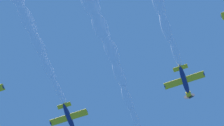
{
  "coord_description": "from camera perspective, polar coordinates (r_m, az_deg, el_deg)",
  "views": [
    {
      "loc": [
        25.96,
        31.09,
        1.99
      ],
      "look_at": [
        14.35,
        13.37,
        60.4
      ],
      "focal_mm": 52.91,
      "sensor_mm": 36.0,
      "label": 1
    }
  ],
  "objects": [
    {
      "name": "airplane_left_wingman",
      "position": [
        66.6,
        -7.35,
        -9.57
      ],
      "size": [
        6.72,
        7.05,
        2.93
      ],
      "color": "navy"
    },
    {
      "name": "airplane_right_wingman",
      "position": [
        64.5,
        12.46,
        -3.22
      ],
      "size": [
        6.68,
        7.05,
        2.51
      ],
      "color": "navy"
    }
  ]
}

